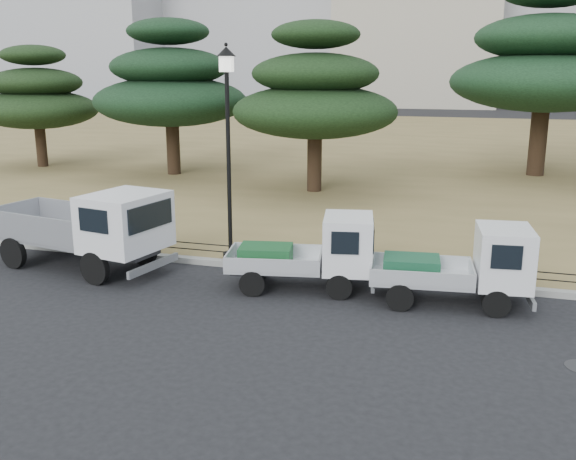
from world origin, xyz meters
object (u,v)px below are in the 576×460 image
(truck_large, at_px, (87,225))
(truck_kei_front, at_px, (312,253))
(street_lamp, at_px, (228,119))
(truck_kei_rear, at_px, (463,266))
(tarp_pile, at_px, (78,231))

(truck_large, bearing_deg, truck_kei_front, 11.98)
(truck_kei_front, bearing_deg, street_lamp, 141.81)
(truck_kei_rear, xyz_separation_m, street_lamp, (-6.19, 1.44, 3.03))
(truck_large, relative_size, tarp_pile, 3.81)
(truck_large, xyz_separation_m, truck_kei_front, (6.12, 0.13, -0.29))
(street_lamp, bearing_deg, truck_kei_front, -27.70)
(truck_large, xyz_separation_m, tarp_pile, (-1.52, 1.73, -0.70))
(truck_large, xyz_separation_m, street_lamp, (3.44, 1.54, 2.74))
(truck_kei_front, xyz_separation_m, truck_kei_rear, (3.51, -0.03, -0.00))
(truck_large, height_order, truck_kei_front, truck_large)
(tarp_pile, bearing_deg, truck_large, -48.66)
(street_lamp, distance_m, tarp_pile, 6.04)
(truck_kei_front, distance_m, street_lamp, 4.29)
(truck_large, bearing_deg, street_lamp, 34.89)
(truck_kei_front, bearing_deg, truck_large, 170.78)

